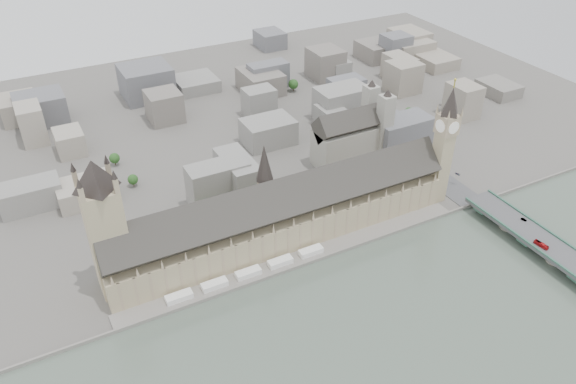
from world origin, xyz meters
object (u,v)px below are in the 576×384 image
palace_of_westminster (282,215)px  westminster_abbey (352,136)px  elizabeth_tower (445,138)px  car_silver (524,220)px  victoria_tower (104,222)px  westminster_bridge (548,250)px  car_approach (458,174)px  red_bus_north (541,245)px

palace_of_westminster → westminster_abbey: size_ratio=3.90×
palace_of_westminster → elizabeth_tower: (138.00, -11.70, 35.38)m
westminster_abbey → car_silver: 163.55m
victoria_tower → palace_of_westminster: bearing=-3.0°
palace_of_westminster → westminster_bridge: palace_of_westminster is taller
westminster_bridge → car_silver: (6.30, 30.00, 5.86)m
victoria_tower → westminster_bridge: 309.91m
palace_of_westminster → victoria_tower: victoria_tower is taller
westminster_abbey → car_approach: (57.93, -78.66, -14.18)m
palace_of_westminster → car_silver: bearing=-24.6°
palace_of_westminster → car_silver: palace_of_westminster is taller
red_bus_north → car_silver: size_ratio=2.50×
westminster_bridge → elizabeth_tower: bearing=104.1°
palace_of_westminster → westminster_abbey: (110.92, 75.30, 2.38)m
westminster_bridge → car_approach: size_ratio=72.12×
victoria_tower → red_bus_north: bearing=-22.0°
palace_of_westminster → red_bus_north: palace_of_westminster is taller
car_silver → westminster_bridge: bearing=-121.0°
victoria_tower → red_bus_north: 301.89m
elizabeth_tower → westminster_abbey: bearing=107.3°
palace_of_westminster → car_approach: (168.85, -3.36, -11.80)m
westminster_abbey → elizabeth_tower: bearing=-72.7°
westminster_bridge → red_bus_north: red_bus_north is taller
palace_of_westminster → westminster_bridge: 195.05m
elizabeth_tower → victoria_tower: size_ratio=1.07×
elizabeth_tower → westminster_abbey: size_ratio=1.58×
palace_of_westminster → car_approach: palace_of_westminster is taller
elizabeth_tower → westminster_bridge: bearing=-75.9°
palace_of_westminster → car_silver: (168.30, -77.20, -11.72)m
car_approach → victoria_tower: bearing=167.4°
victoria_tower → car_silver: size_ratio=22.43×
elizabeth_tower → car_approach: bearing=15.1°
red_bus_north → westminster_bridge: bearing=-20.2°
elizabeth_tower → palace_of_westminster: bearing=175.2°
westminster_bridge → car_silver: 31.21m
victoria_tower → westminster_abbey: victoria_tower is taller
elizabeth_tower → westminster_abbey: 96.91m
palace_of_westminster → car_silver: size_ratio=59.45×
westminster_bridge → westminster_abbey: bearing=105.6°
car_silver → car_approach: 73.84m
car_silver → car_approach: car_silver is taller
victoria_tower → car_silver: 305.29m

